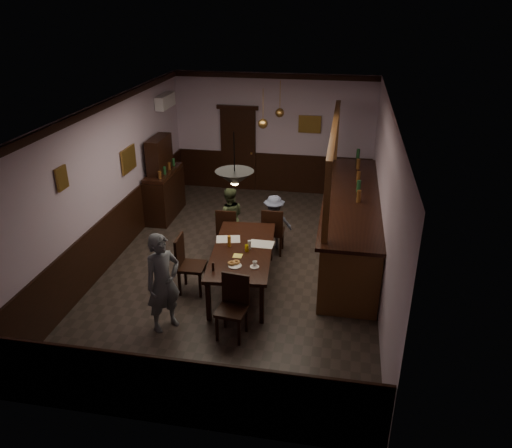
% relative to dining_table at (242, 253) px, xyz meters
% --- Properties ---
extents(room, '(5.01, 8.01, 3.01)m').
position_rel_dining_table_xyz_m(room, '(-0.19, 0.79, 0.81)').
color(room, '#2D2621').
rests_on(room, ground).
extents(dining_table, '(1.19, 2.28, 0.75)m').
position_rel_dining_table_xyz_m(dining_table, '(0.00, 0.00, 0.00)').
color(dining_table, black).
rests_on(dining_table, ground).
extents(chair_far_left, '(0.42, 0.42, 0.94)m').
position_rel_dining_table_xyz_m(chair_far_left, '(-0.56, 1.23, -0.17)').
color(chair_far_left, black).
rests_on(chair_far_left, ground).
extents(chair_far_right, '(0.43, 0.43, 0.98)m').
position_rel_dining_table_xyz_m(chair_far_right, '(0.33, 1.30, -0.15)').
color(chair_far_right, black).
rests_on(chair_far_right, ground).
extents(chair_near, '(0.47, 0.47, 0.98)m').
position_rel_dining_table_xyz_m(chair_near, '(0.13, -1.31, -0.15)').
color(chair_near, black).
rests_on(chair_near, ground).
extents(chair_side, '(0.46, 0.46, 1.03)m').
position_rel_dining_table_xyz_m(chair_side, '(-0.91, -0.28, -0.12)').
color(chair_side, black).
rests_on(chair_side, ground).
extents(person_standing, '(0.66, 0.69, 1.59)m').
position_rel_dining_table_xyz_m(person_standing, '(-0.94, -1.34, 0.11)').
color(person_standing, slate).
rests_on(person_standing, ground).
extents(person_seated_left, '(0.72, 0.63, 1.26)m').
position_rel_dining_table_xyz_m(person_seated_left, '(-0.58, 1.50, -0.05)').
color(person_seated_left, '#3E492C').
rests_on(person_seated_left, ground).
extents(person_seated_right, '(0.82, 0.62, 1.13)m').
position_rel_dining_table_xyz_m(person_seated_right, '(0.31, 1.58, -0.12)').
color(person_seated_right, slate).
rests_on(person_seated_right, ground).
extents(newspaper_left, '(0.48, 0.39, 0.01)m').
position_rel_dining_table_xyz_m(newspaper_left, '(-0.32, 0.32, 0.07)').
color(newspaper_left, silver).
rests_on(newspaper_left, dining_table).
extents(newspaper_right, '(0.43, 0.31, 0.01)m').
position_rel_dining_table_xyz_m(newspaper_right, '(0.29, 0.24, 0.07)').
color(newspaper_right, silver).
rests_on(newspaper_right, dining_table).
extents(napkin, '(0.16, 0.16, 0.00)m').
position_rel_dining_table_xyz_m(napkin, '(-0.03, -0.25, 0.07)').
color(napkin, '#FDEF5D').
rests_on(napkin, dining_table).
extents(saucer, '(0.15, 0.15, 0.01)m').
position_rel_dining_table_xyz_m(saucer, '(0.31, -0.56, 0.07)').
color(saucer, white).
rests_on(saucer, dining_table).
extents(coffee_cup, '(0.09, 0.09, 0.07)m').
position_rel_dining_table_xyz_m(coffee_cup, '(0.31, -0.53, 0.11)').
color(coffee_cup, white).
rests_on(coffee_cup, saucer).
extents(pastry_plate, '(0.22, 0.22, 0.01)m').
position_rel_dining_table_xyz_m(pastry_plate, '(-0.00, -0.59, 0.07)').
color(pastry_plate, white).
rests_on(pastry_plate, dining_table).
extents(pastry_ring_a, '(0.13, 0.13, 0.04)m').
position_rel_dining_table_xyz_m(pastry_ring_a, '(-0.06, -0.56, 0.10)').
color(pastry_ring_a, '#C68C47').
rests_on(pastry_ring_a, pastry_plate).
extents(pastry_ring_b, '(0.13, 0.13, 0.04)m').
position_rel_dining_table_xyz_m(pastry_ring_b, '(0.00, -0.52, 0.10)').
color(pastry_ring_b, '#C68C47').
rests_on(pastry_ring_b, pastry_plate).
extents(soda_can, '(0.07, 0.07, 0.12)m').
position_rel_dining_table_xyz_m(soda_can, '(0.09, -0.06, 0.12)').
color(soda_can, yellow).
rests_on(soda_can, dining_table).
extents(beer_glass, '(0.06, 0.06, 0.20)m').
position_rel_dining_table_xyz_m(beer_glass, '(-0.24, 0.06, 0.16)').
color(beer_glass, '#BF721E').
rests_on(beer_glass, dining_table).
extents(water_glass, '(0.06, 0.06, 0.15)m').
position_rel_dining_table_xyz_m(water_glass, '(0.11, 0.05, 0.14)').
color(water_glass, silver).
rests_on(water_glass, dining_table).
extents(pepper_mill, '(0.04, 0.04, 0.14)m').
position_rel_dining_table_xyz_m(pepper_mill, '(-0.31, -0.78, 0.13)').
color(pepper_mill, black).
rests_on(pepper_mill, dining_table).
extents(sideboard, '(0.50, 1.41, 1.86)m').
position_rel_dining_table_xyz_m(sideboard, '(-2.40, 2.72, 0.06)').
color(sideboard, black).
rests_on(sideboard, ground).
extents(bar_counter, '(1.07, 4.60, 2.58)m').
position_rel_dining_table_xyz_m(bar_counter, '(1.81, 1.63, -0.04)').
color(bar_counter, '#472512').
rests_on(bar_counter, ground).
extents(door_back, '(0.90, 0.06, 2.10)m').
position_rel_dining_table_xyz_m(door_back, '(-1.09, 4.74, 0.36)').
color(door_back, black).
rests_on(door_back, ground).
extents(ac_unit, '(0.20, 0.85, 0.30)m').
position_rel_dining_table_xyz_m(ac_unit, '(-2.57, 3.69, 1.76)').
color(ac_unit, white).
rests_on(ac_unit, ground).
extents(picture_left_small, '(0.04, 0.28, 0.36)m').
position_rel_dining_table_xyz_m(picture_left_small, '(-2.65, -0.81, 1.46)').
color(picture_left_small, olive).
rests_on(picture_left_small, ground).
extents(picture_left_large, '(0.04, 0.62, 0.48)m').
position_rel_dining_table_xyz_m(picture_left_large, '(-2.65, 1.59, 1.01)').
color(picture_left_large, olive).
rests_on(picture_left_large, ground).
extents(picture_back, '(0.55, 0.04, 0.42)m').
position_rel_dining_table_xyz_m(picture_back, '(0.71, 4.75, 1.11)').
color(picture_back, olive).
rests_on(picture_back, ground).
extents(pendant_iron, '(0.56, 0.56, 0.79)m').
position_rel_dining_table_xyz_m(pendant_iron, '(0.07, -0.80, 1.63)').
color(pendant_iron, black).
rests_on(pendant_iron, ground).
extents(pendant_brass_mid, '(0.20, 0.20, 0.81)m').
position_rel_dining_table_xyz_m(pendant_brass_mid, '(-0.09, 2.57, 1.61)').
color(pendant_brass_mid, '#BF8C3F').
rests_on(pendant_brass_mid, ground).
extents(pendant_brass_far, '(0.20, 0.20, 0.81)m').
position_rel_dining_table_xyz_m(pendant_brass_far, '(0.11, 3.64, 1.61)').
color(pendant_brass_far, '#BF8C3F').
rests_on(pendant_brass_far, ground).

